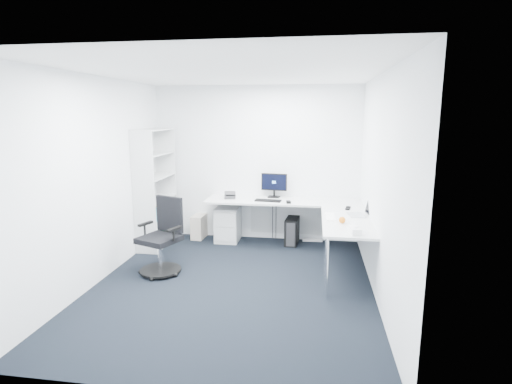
# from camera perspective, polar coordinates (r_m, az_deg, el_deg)

# --- Properties ---
(ground) EXTENTS (4.20, 4.20, 0.00)m
(ground) POSITION_cam_1_polar(r_m,az_deg,el_deg) (5.40, -3.31, -13.13)
(ground) COLOR black
(ceiling) EXTENTS (4.20, 4.20, 0.00)m
(ceiling) POSITION_cam_1_polar(r_m,az_deg,el_deg) (4.95, -3.68, 16.73)
(ceiling) COLOR white
(wall_back) EXTENTS (3.60, 0.02, 2.70)m
(wall_back) POSITION_cam_1_polar(r_m,az_deg,el_deg) (7.04, 0.06, 4.06)
(wall_back) COLOR white
(wall_back) RESTS_ON ground
(wall_front) EXTENTS (3.60, 0.02, 2.70)m
(wall_front) POSITION_cam_1_polar(r_m,az_deg,el_deg) (3.03, -11.77, -5.70)
(wall_front) COLOR white
(wall_front) RESTS_ON ground
(wall_left) EXTENTS (0.02, 4.20, 2.70)m
(wall_left) POSITION_cam_1_polar(r_m,az_deg,el_deg) (5.65, -21.66, 1.52)
(wall_left) COLOR white
(wall_left) RESTS_ON ground
(wall_right) EXTENTS (0.02, 4.20, 2.70)m
(wall_right) POSITION_cam_1_polar(r_m,az_deg,el_deg) (4.95, 17.35, 0.55)
(wall_right) COLOR white
(wall_right) RESTS_ON ground
(l_desk) EXTENTS (2.69, 1.51, 0.79)m
(l_desk) POSITION_cam_1_polar(r_m,az_deg,el_deg) (6.49, 3.97, -5.21)
(l_desk) COLOR silver
(l_desk) RESTS_ON ground
(drawer_pedestal) EXTENTS (0.40, 0.50, 0.61)m
(drawer_pedestal) POSITION_cam_1_polar(r_m,az_deg,el_deg) (7.09, -4.03, -4.54)
(drawer_pedestal) COLOR silver
(drawer_pedestal) RESTS_ON ground
(bookshelf) EXTENTS (0.38, 0.99, 1.98)m
(bookshelf) POSITION_cam_1_polar(r_m,az_deg,el_deg) (6.91, -14.21, 0.56)
(bookshelf) COLOR silver
(bookshelf) RESTS_ON ground
(task_chair) EXTENTS (0.77, 0.77, 1.06)m
(task_chair) POSITION_cam_1_polar(r_m,az_deg,el_deg) (5.74, -13.69, -6.26)
(task_chair) COLOR black
(task_chair) RESTS_ON ground
(black_pc_tower) EXTENTS (0.24, 0.48, 0.45)m
(black_pc_tower) POSITION_cam_1_polar(r_m,az_deg,el_deg) (6.96, 5.17, -5.55)
(black_pc_tower) COLOR black
(black_pc_tower) RESTS_ON ground
(beige_pc_tower) EXTENTS (0.22, 0.45, 0.42)m
(beige_pc_tower) POSITION_cam_1_polar(r_m,az_deg,el_deg) (7.34, -8.05, -4.84)
(beige_pc_tower) COLOR beige
(beige_pc_tower) RESTS_ON ground
(power_strip) EXTENTS (0.35, 0.08, 0.04)m
(power_strip) POSITION_cam_1_polar(r_m,az_deg,el_deg) (7.17, 8.06, -6.83)
(power_strip) COLOR white
(power_strip) RESTS_ON ground
(monitor) EXTENTS (0.46, 0.19, 0.43)m
(monitor) POSITION_cam_1_polar(r_m,az_deg,el_deg) (6.91, 2.59, 0.99)
(monitor) COLOR black
(monitor) RESTS_ON l_desk
(black_keyboard) EXTENTS (0.44, 0.19, 0.02)m
(black_keyboard) POSITION_cam_1_polar(r_m,az_deg,el_deg) (6.64, 1.72, -1.23)
(black_keyboard) COLOR black
(black_keyboard) RESTS_ON l_desk
(mouse) EXTENTS (0.09, 0.12, 0.04)m
(mouse) POSITION_cam_1_polar(r_m,az_deg,el_deg) (6.51, 4.66, -1.43)
(mouse) COLOR black
(mouse) RESTS_ON l_desk
(desk_phone) EXTENTS (0.21, 0.21, 0.13)m
(desk_phone) POSITION_cam_1_polar(r_m,az_deg,el_deg) (6.87, -3.72, -0.37)
(desk_phone) COLOR #2A2A2C
(desk_phone) RESTS_ON l_desk
(laptop) EXTENTS (0.35, 0.34, 0.22)m
(laptop) POSITION_cam_1_polar(r_m,az_deg,el_deg) (5.86, 14.18, -2.25)
(laptop) COLOR silver
(laptop) RESTS_ON l_desk
(white_keyboard) EXTENTS (0.14, 0.45, 0.01)m
(white_keyboard) POSITION_cam_1_polar(r_m,az_deg,el_deg) (5.72, 10.57, -3.47)
(white_keyboard) COLOR white
(white_keyboard) RESTS_ON l_desk
(headphones) EXTENTS (0.14, 0.19, 0.05)m
(headphones) POSITION_cam_1_polar(r_m,az_deg,el_deg) (6.25, 13.01, -2.17)
(headphones) COLOR black
(headphones) RESTS_ON l_desk
(orange_fruit) EXTENTS (0.09, 0.09, 0.09)m
(orange_fruit) POSITION_cam_1_polar(r_m,az_deg,el_deg) (5.43, 12.21, -3.92)
(orange_fruit) COLOR orange
(orange_fruit) RESTS_ON l_desk
(tissue_box) EXTENTS (0.17, 0.25, 0.08)m
(tissue_box) POSITION_cam_1_polar(r_m,az_deg,el_deg) (5.00, 13.88, -5.34)
(tissue_box) COLOR white
(tissue_box) RESTS_ON l_desk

